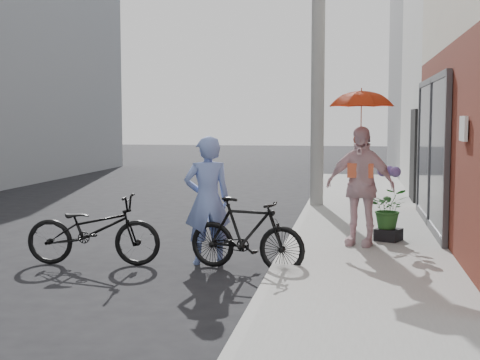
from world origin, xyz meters
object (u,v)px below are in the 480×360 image
(officer, at_px, (207,200))
(bike_left, at_px, (94,230))
(planter, at_px, (388,235))
(kimono_woman, at_px, (360,186))
(bike_right, at_px, (247,234))
(utility_pole, at_px, (318,43))

(officer, relative_size, bike_left, 0.96)
(officer, bearing_deg, planter, -170.27)
(kimono_woman, bearing_deg, bike_right, -118.93)
(officer, relative_size, planter, 5.03)
(utility_pole, height_order, kimono_woman, utility_pole)
(utility_pole, distance_m, bike_left, 7.07)
(utility_pole, bearing_deg, bike_left, -114.14)
(officer, xyz_separation_m, bike_right, (0.58, -0.30, -0.39))
(bike_left, bearing_deg, planter, -71.22)
(officer, height_order, bike_left, officer)
(bike_right, xyz_separation_m, planter, (1.86, 1.79, -0.26))
(bike_left, distance_m, bike_right, 2.05)
(bike_right, relative_size, kimono_woman, 0.91)
(bike_right, bearing_deg, officer, 74.77)
(utility_pole, distance_m, bike_right, 6.58)
(planter, bearing_deg, bike_left, -155.17)
(kimono_woman, bearing_deg, planter, 61.49)
(utility_pole, xyz_separation_m, bike_left, (-2.61, -5.83, -3.03))
(bike_right, xyz_separation_m, kimono_woman, (1.43, 1.37, 0.51))
(bike_right, height_order, planter, bike_right)
(officer, distance_m, bike_left, 1.56)
(utility_pole, bearing_deg, officer, -101.68)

